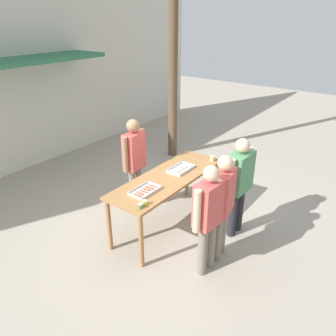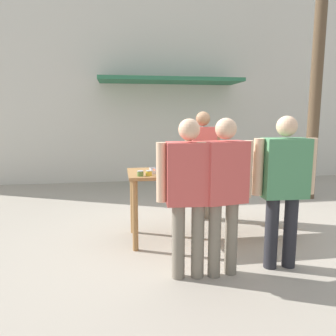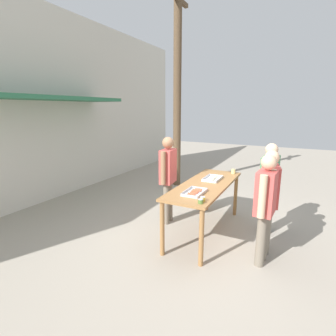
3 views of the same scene
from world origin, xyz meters
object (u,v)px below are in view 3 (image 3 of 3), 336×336
at_px(person_customer_with_cup, 269,182).
at_px(food_tray_sausages, 194,193).
at_px(condiment_jar_ketchup, 203,199).
at_px(beer_cup, 233,171).
at_px(food_tray_buns, 212,179).
at_px(condiment_jar_mustard, 201,201).
at_px(person_server_behind_table, 168,172).
at_px(utility_pole, 177,83).
at_px(person_customer_holding_hotdog, 266,201).
at_px(person_customer_waiting_in_line, 269,193).

bearing_deg(person_customer_with_cup, food_tray_sausages, -39.58).
distance_m(condiment_jar_ketchup, beer_cup, 1.80).
height_order(food_tray_buns, person_customer_with_cup, person_customer_with_cup).
height_order(condiment_jar_mustard, person_server_behind_table, person_server_behind_table).
bearing_deg(utility_pole, person_server_behind_table, -158.39).
bearing_deg(beer_cup, condiment_jar_mustard, -179.87).
height_order(condiment_jar_ketchup, beer_cup, beer_cup).
bearing_deg(beer_cup, food_tray_buns, 159.67).
bearing_deg(food_tray_buns, food_tray_sausages, -179.99).
relative_size(person_server_behind_table, utility_pole, 0.30).
bearing_deg(person_customer_holding_hotdog, food_tray_buns, -125.86).
bearing_deg(person_customer_waiting_in_line, person_customer_holding_hotdog, -11.78).
distance_m(condiment_jar_mustard, person_customer_with_cup, 1.61).
bearing_deg(condiment_jar_ketchup, condiment_jar_mustard, -175.98).
height_order(condiment_jar_ketchup, utility_pole, utility_pole).
bearing_deg(condiment_jar_ketchup, person_customer_holding_hotdog, -68.90).
bearing_deg(food_tray_sausages, beer_cup, -8.63).
bearing_deg(condiment_jar_ketchup, food_tray_buns, 11.11).
relative_size(beer_cup, utility_pole, 0.02).
bearing_deg(person_customer_holding_hotdog, condiment_jar_mustard, -58.83).
bearing_deg(condiment_jar_mustard, utility_pole, 30.01).
xyz_separation_m(food_tray_buns, person_customer_holding_hotdog, (-0.86, -1.03, 0.01)).
xyz_separation_m(person_server_behind_table, person_customer_waiting_in_line, (-0.25, -1.83, -0.06)).
bearing_deg(person_customer_waiting_in_line, condiment_jar_mustard, -57.46).
distance_m(condiment_jar_mustard, person_server_behind_table, 1.46).
distance_m(beer_cup, utility_pole, 3.17).
distance_m(food_tray_sausages, person_customer_with_cup, 1.44).
height_order(food_tray_sausages, person_customer_holding_hotdog, person_customer_holding_hotdog).
relative_size(condiment_jar_ketchup, person_customer_holding_hotdog, 0.05).
bearing_deg(condiment_jar_mustard, food_tray_buns, 10.55).
relative_size(food_tray_buns, condiment_jar_mustard, 6.13).
distance_m(food_tray_buns, person_customer_with_cup, 0.97).
relative_size(food_tray_sausages, person_customer_holding_hotdog, 0.28).
bearing_deg(person_customer_holding_hotdog, utility_pole, -133.60).
distance_m(beer_cup, person_customer_holding_hotdog, 1.69).
bearing_deg(condiment_jar_mustard, person_customer_with_cup, -26.73).
relative_size(person_customer_holding_hotdog, person_customer_with_cup, 0.98).
bearing_deg(person_customer_with_cup, condiment_jar_ketchup, -26.31).
distance_m(food_tray_sausages, condiment_jar_ketchup, 0.35).
height_order(person_customer_with_cup, person_customer_waiting_in_line, person_customer_with_cup).
xyz_separation_m(beer_cup, person_customer_holding_hotdog, (-1.49, -0.80, -0.01)).
relative_size(food_tray_buns, beer_cup, 4.98).
bearing_deg(food_tray_sausages, person_customer_waiting_in_line, -68.76).
relative_size(food_tray_buns, person_customer_with_cup, 0.28).
distance_m(food_tray_buns, beer_cup, 0.67).
xyz_separation_m(food_tray_sausages, person_customer_waiting_in_line, (0.40, -1.04, 0.02)).
relative_size(beer_cup, person_customer_waiting_in_line, 0.06).
height_order(food_tray_sausages, person_server_behind_table, person_server_behind_table).
bearing_deg(person_customer_with_cup, person_server_behind_table, -74.49).
height_order(person_customer_with_cup, utility_pole, utility_pole).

